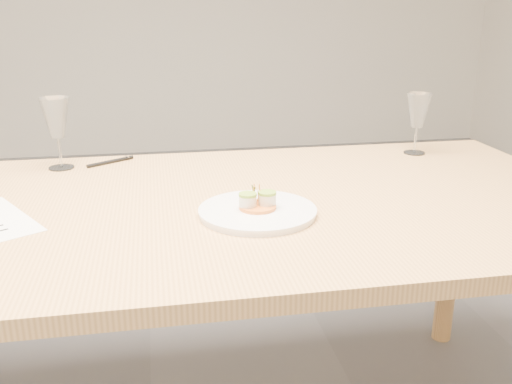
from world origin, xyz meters
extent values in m
cube|color=tan|center=(0.00, 0.00, 0.73)|extent=(2.40, 1.00, 0.04)
cylinder|color=tan|center=(1.10, 0.40, 0.35)|extent=(0.07, 0.07, 0.71)
cylinder|color=white|center=(0.29, -0.11, 0.76)|extent=(0.27, 0.27, 0.01)
cylinder|color=white|center=(0.29, -0.11, 0.76)|extent=(0.28, 0.28, 0.01)
cylinder|color=orange|center=(0.29, -0.11, 0.77)|extent=(0.09, 0.09, 0.01)
cylinder|color=beige|center=(0.26, -0.11, 0.79)|extent=(0.04, 0.04, 0.03)
cylinder|color=beige|center=(0.31, -0.11, 0.79)|extent=(0.04, 0.04, 0.03)
cylinder|color=#8AAD30|center=(0.26, -0.11, 0.80)|extent=(0.04, 0.04, 0.01)
cylinder|color=#8AAD30|center=(0.31, -0.11, 0.80)|extent=(0.04, 0.04, 0.01)
cylinder|color=#D2C970|center=(0.34, -0.16, 0.76)|extent=(0.04, 0.04, 0.00)
cylinder|color=black|center=(-0.08, 0.41, 0.76)|extent=(0.14, 0.10, 0.01)
cube|color=silver|center=(-0.03, 0.44, 0.76)|extent=(0.02, 0.03, 0.00)
cylinder|color=white|center=(-0.22, 0.38, 0.75)|extent=(0.07, 0.07, 0.00)
cylinder|color=white|center=(-0.22, 0.38, 0.80)|extent=(0.01, 0.01, 0.09)
cone|color=white|center=(-0.22, 0.38, 0.90)|extent=(0.09, 0.09, 0.12)
cylinder|color=white|center=(0.90, 0.36, 0.75)|extent=(0.07, 0.07, 0.00)
cylinder|color=white|center=(0.90, 0.36, 0.80)|extent=(0.01, 0.01, 0.08)
cone|color=white|center=(0.90, 0.36, 0.89)|extent=(0.08, 0.08, 0.11)
camera|label=1|loc=(0.06, -1.34, 1.22)|focal=40.00mm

